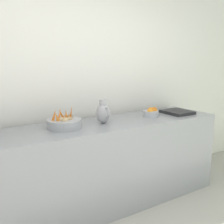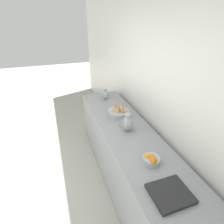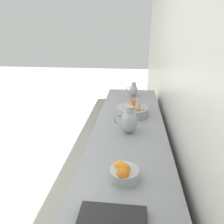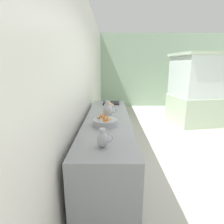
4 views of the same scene
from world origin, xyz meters
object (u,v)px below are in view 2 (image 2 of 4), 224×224
object	(u,v)px
vegetable_colander	(118,113)
metal_pitcher_short	(106,95)
metal_pitcher_tall	(128,123)
orange_bowl	(151,159)

from	to	relation	value
vegetable_colander	metal_pitcher_short	xyz separation A→B (m)	(0.00, -0.67, 0.04)
vegetable_colander	metal_pitcher_tall	xyz separation A→B (m)	(0.03, 0.42, 0.06)
vegetable_colander	metal_pitcher_short	distance (m)	0.67
orange_bowl	metal_pitcher_tall	xyz separation A→B (m)	(-0.01, -0.64, 0.06)
orange_bowl	metal_pitcher_short	size ratio (longest dim) A/B	0.95
orange_bowl	metal_pitcher_tall	world-z (taller)	metal_pitcher_tall
vegetable_colander	metal_pitcher_tall	size ratio (longest dim) A/B	1.32
metal_pitcher_short	metal_pitcher_tall	bearing A→B (deg)	88.46
metal_pitcher_tall	metal_pitcher_short	xyz separation A→B (m)	(-0.03, -1.09, -0.03)
vegetable_colander	metal_pitcher_tall	bearing A→B (deg)	85.94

